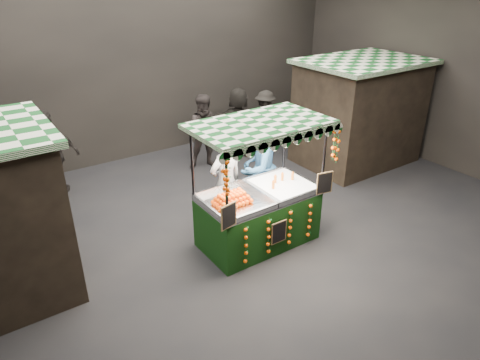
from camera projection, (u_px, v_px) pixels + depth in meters
ground at (251, 239)px, 8.02m from camera, size 12.00×12.00×0.00m
market_hall at (253, 52)px, 6.54m from camera, size 12.10×10.10×5.05m
neighbour_stall_right at (359, 112)px, 10.80m from camera, size 3.00×2.20×2.60m
juice_stall at (260, 208)px, 7.62m from camera, size 2.37×1.39×2.30m
vendor_grey at (226, 182)px, 8.02m from camera, size 0.72×0.50×1.91m
vendor_blue at (257, 167)px, 8.46m from camera, size 1.22×1.11×2.03m
shopper_1 at (206, 132)px, 10.55m from camera, size 1.11×1.00×1.87m
shopper_2 at (52, 154)px, 9.26m from camera, size 1.20×0.90×1.90m
shopper_3 at (265, 119)px, 11.88m from camera, size 1.19×1.02×1.60m
shopper_5 at (238, 122)px, 11.28m from camera, size 1.71×1.42×1.84m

